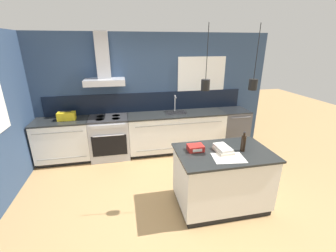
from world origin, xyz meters
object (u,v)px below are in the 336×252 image
oven_range (110,137)px  bottle_on_island (243,143)px  dishwasher (232,128)px  yellow_toolbox (66,116)px  red_supply_box (196,148)px  book_stack (223,149)px

oven_range → bottle_on_island: 2.87m
dishwasher → yellow_toolbox: (-3.69, 0.00, 0.54)m
red_supply_box → yellow_toolbox: (-2.12, 1.86, 0.04)m
oven_range → red_supply_box: red_supply_box is taller
dishwasher → yellow_toolbox: yellow_toolbox is taller
dishwasher → book_stack: book_stack is taller
dishwasher → bottle_on_island: (-0.91, -2.01, 0.58)m
book_stack → yellow_toolbox: 3.19m
oven_range → dishwasher: same height
yellow_toolbox → oven_range: bearing=-0.3°
book_stack → red_supply_box: (-0.37, 0.12, 0.00)m
bottle_on_island → yellow_toolbox: bearing=144.1°
bottle_on_island → book_stack: size_ratio=0.92×
oven_range → book_stack: bearing=-49.6°
book_stack → red_supply_box: book_stack is taller
oven_range → yellow_toolbox: 0.97m
book_stack → yellow_toolbox: size_ratio=0.94×
book_stack → bottle_on_island: bearing=-5.8°
bottle_on_island → red_supply_box: bearing=167.0°
dishwasher → bottle_on_island: bottle_on_island is taller
bottle_on_island → yellow_toolbox: 3.43m
dishwasher → yellow_toolbox: 3.73m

